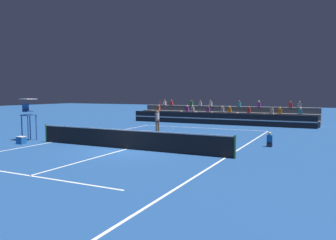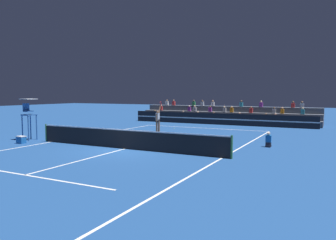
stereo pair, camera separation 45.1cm
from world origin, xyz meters
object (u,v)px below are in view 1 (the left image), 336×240
umpire_chair (28,114)px  tennis_ball (173,128)px  equipment_cooler (21,140)px  ball_kid_courtside (270,141)px  tennis_player (157,120)px

umpire_chair → tennis_ball: (5.39, 10.30, -1.68)m
tennis_ball → equipment_cooler: 12.45m
ball_kid_courtside → tennis_ball: (-8.92, 6.09, -0.30)m
umpire_chair → ball_kid_courtside: (14.31, 4.21, -1.39)m
tennis_ball → tennis_player: bearing=-86.3°
ball_kid_courtside → umpire_chair: bearing=-163.6°
ball_kid_courtside → tennis_ball: 10.80m
ball_kid_courtside → tennis_player: tennis_player is taller
ball_kid_courtside → tennis_ball: ball_kid_courtside is taller
umpire_chair → tennis_player: 9.04m
tennis_ball → equipment_cooler: bearing=-111.6°
umpire_chair → ball_kid_courtside: size_ratio=3.16×
ball_kid_courtside → tennis_ball: bearing=145.7°
tennis_ball → umpire_chair: bearing=-117.6°
umpire_chair → equipment_cooler: bearing=-57.4°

